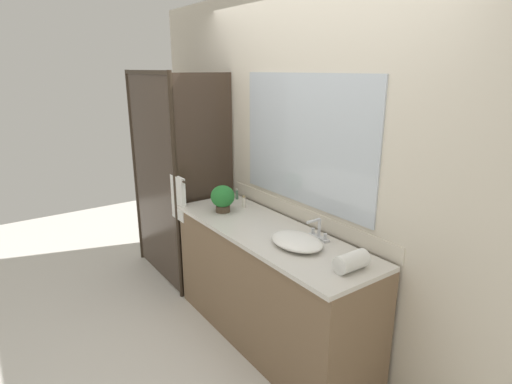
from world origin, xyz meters
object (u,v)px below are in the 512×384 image
(soap_dish, at_px, (220,201))
(amenity_bottle_conditioner, at_px, (244,202))
(amenity_bottle_shampoo, at_px, (237,194))
(sink_basin, at_px, (297,241))
(rolled_towel_near_edge, at_px, (352,262))
(faucet, at_px, (318,232))
(potted_plant, at_px, (223,198))

(soap_dish, relative_size, amenity_bottle_conditioner, 1.01)
(amenity_bottle_shampoo, bearing_deg, sink_basin, -11.85)
(sink_basin, relative_size, amenity_bottle_shampoo, 4.13)
(amenity_bottle_conditioner, xyz_separation_m, rolled_towel_near_edge, (1.29, -0.12, 0.01))
(faucet, distance_m, potted_plant, 0.89)
(potted_plant, distance_m, soap_dish, 0.27)
(amenity_bottle_conditioner, bearing_deg, amenity_bottle_shampoo, 161.18)
(soap_dish, bearing_deg, faucet, 7.08)
(amenity_bottle_conditioner, bearing_deg, rolled_towel_near_edge, -5.14)
(faucet, xyz_separation_m, amenity_bottle_shampoo, (-1.07, 0.04, -0.00))
(amenity_bottle_conditioner, height_order, rolled_towel_near_edge, rolled_towel_near_edge)
(faucet, bearing_deg, rolled_towel_near_edge, -19.65)
(sink_basin, relative_size, rolled_towel_near_edge, 1.93)
(faucet, height_order, amenity_bottle_conditioner, faucet)
(sink_basin, relative_size, faucet, 2.32)
(sink_basin, bearing_deg, soap_dish, 177.03)
(potted_plant, xyz_separation_m, rolled_towel_near_edge, (1.29, 0.08, -0.07))
(sink_basin, height_order, rolled_towel_near_edge, rolled_towel_near_edge)
(amenity_bottle_conditioner, relative_size, amenity_bottle_shampoo, 1.03)
(potted_plant, distance_m, amenity_bottle_conditioner, 0.21)
(rolled_towel_near_edge, bearing_deg, faucet, 160.35)
(soap_dish, height_order, rolled_towel_near_edge, rolled_towel_near_edge)
(soap_dish, distance_m, amenity_bottle_conditioner, 0.25)
(sink_basin, height_order, amenity_bottle_shampoo, amenity_bottle_shampoo)
(soap_dish, relative_size, rolled_towel_near_edge, 0.49)
(potted_plant, xyz_separation_m, amenity_bottle_conditioner, (0.00, 0.20, -0.07))
(sink_basin, xyz_separation_m, soap_dish, (-1.08, 0.06, -0.02))
(sink_basin, bearing_deg, faucet, 90.00)
(amenity_bottle_conditioner, bearing_deg, faucet, 2.77)
(faucet, xyz_separation_m, soap_dish, (-1.08, -0.13, -0.04))
(soap_dish, bearing_deg, potted_plant, -24.99)
(amenity_bottle_shampoo, bearing_deg, soap_dish, -92.30)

